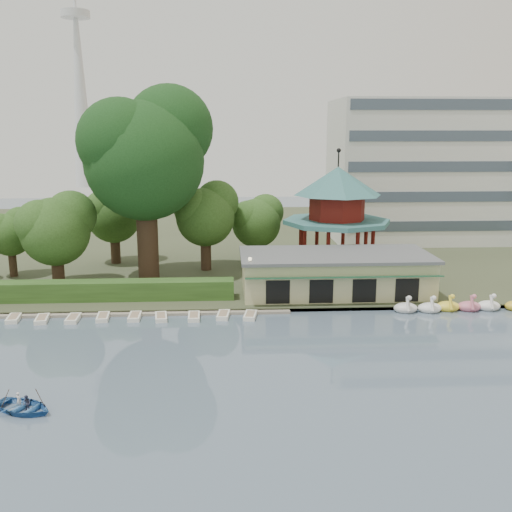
{
  "coord_description": "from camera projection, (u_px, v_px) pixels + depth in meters",
  "views": [
    {
      "loc": [
        -0.66,
        -31.98,
        15.94
      ],
      "look_at": [
        2.0,
        18.0,
        5.0
      ],
      "focal_mm": 40.0,
      "sensor_mm": 36.0,
      "label": 1
    }
  ],
  "objects": [
    {
      "name": "shore",
      "position": [
        231.0,
        239.0,
        85.32
      ],
      "size": [
        220.0,
        70.0,
        0.4
      ],
      "primitive_type": "cube",
      "color": "#424930",
      "rests_on": "ground"
    },
    {
      "name": "boathouse",
      "position": [
        335.0,
        273.0,
        56.08
      ],
      "size": [
        18.6,
        9.39,
        3.9
      ],
      "color": "#C4BF8B",
      "rests_on": "shore"
    },
    {
      "name": "broadcast_tower",
      "position": [
        79.0,
        67.0,
        161.77
      ],
      "size": [
        8.0,
        8.0,
        96.0
      ],
      "color": "silver",
      "rests_on": "ground"
    },
    {
      "name": "rowboat_with_passengers",
      "position": [
        23.0,
        403.0,
        33.06
      ],
      "size": [
        6.25,
        5.51,
        2.01
      ],
      "color": "#2F66A7",
      "rests_on": "ground"
    },
    {
      "name": "pavilion",
      "position": [
        337.0,
        208.0,
        64.88
      ],
      "size": [
        12.4,
        12.4,
        13.5
      ],
      "color": "#C4BF8B",
      "rests_on": "shore"
    },
    {
      "name": "office_building",
      "position": [
        457.0,
        176.0,
        82.05
      ],
      "size": [
        38.0,
        18.0,
        20.0
      ],
      "color": "silver",
      "rests_on": "shore"
    },
    {
      "name": "big_tree",
      "position": [
        146.0,
        151.0,
        58.69
      ],
      "size": [
        13.57,
        12.65,
        20.47
      ],
      "color": "#3A281C",
      "rests_on": "shore"
    },
    {
      "name": "ground_plane",
      "position": [
        239.0,
        400.0,
        34.63
      ],
      "size": [
        220.0,
        220.0,
        0.0
      ],
      "primitive_type": "plane",
      "color": "slate",
      "rests_on": "ground"
    },
    {
      "name": "swan_boats",
      "position": [
        497.0,
        306.0,
        51.98
      ],
      "size": [
        19.25,
        2.18,
        1.92
      ],
      "color": "white",
      "rests_on": "ground"
    },
    {
      "name": "lamp_post",
      "position": [
        250.0,
        271.0,
        52.53
      ],
      "size": [
        0.36,
        0.36,
        4.28
      ],
      "color": "black",
      "rests_on": "shore"
    },
    {
      "name": "small_trees",
      "position": [
        118.0,
        221.0,
        63.09
      ],
      "size": [
        39.25,
        16.81,
        10.17
      ],
      "color": "#3A281C",
      "rests_on": "shore"
    },
    {
      "name": "hedge",
      "position": [
        74.0,
        291.0,
        53.57
      ],
      "size": [
        30.0,
        2.0,
        1.8
      ],
      "primitive_type": "cube",
      "color": "#335920",
      "rests_on": "shore"
    },
    {
      "name": "dock",
      "position": [
        100.0,
        313.0,
        50.76
      ],
      "size": [
        34.0,
        1.6,
        0.24
      ],
      "primitive_type": "cube",
      "color": "gray",
      "rests_on": "ground"
    },
    {
      "name": "embankment",
      "position": [
        234.0,
        310.0,
        51.48
      ],
      "size": [
        220.0,
        0.6,
        0.3
      ],
      "primitive_type": "cube",
      "color": "gray",
      "rests_on": "ground"
    },
    {
      "name": "moored_rowboats",
      "position": [
        88.0,
        318.0,
        49.33
      ],
      "size": [
        29.58,
        2.77,
        0.36
      ],
      "color": "white",
      "rests_on": "ground"
    }
  ]
}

